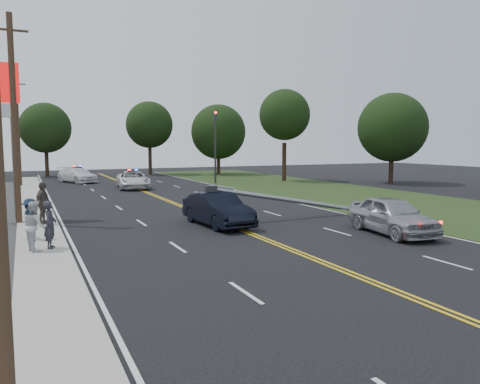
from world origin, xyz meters
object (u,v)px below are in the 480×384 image
emergency_b (77,175)px  bystander_d (43,203)px  fallen_streetlight (299,201)px  bystander_c (30,219)px  crashed_sedan (218,209)px  bystander_b (34,226)px  utility_pole_far (18,130)px  waiting_sedan (392,215)px  traffic_signal (215,140)px  utility_pole_mid (14,119)px  emergency_a (133,180)px  bystander_a (50,225)px

emergency_b → bystander_d: (-4.13, -25.47, 0.37)m
fallen_streetlight → bystander_c: size_ratio=5.67×
fallen_streetlight → crashed_sedan: size_ratio=1.94×
bystander_c → bystander_d: size_ratio=0.82×
bystander_c → bystander_b: bearing=172.0°
utility_pole_far → bystander_b: utility_pole_far is taller
emergency_b → bystander_b: 31.66m
waiting_sedan → traffic_signal: bearing=92.5°
bystander_b → utility_pole_mid: bearing=-10.4°
utility_pole_mid → bystander_c: size_ratio=6.06×
utility_pole_far → traffic_signal: bearing=-12.9°
emergency_a → bystander_d: 18.56m
emergency_b → bystander_a: bearing=-120.2°
emergency_b → emergency_a: bearing=-89.4°
emergency_a → traffic_signal: bearing=20.5°
waiting_sedan → emergency_a: size_ratio=0.88×
traffic_signal → emergency_a: 9.50m
utility_pole_far → bystander_b: 29.12m
utility_pole_mid → emergency_a: utility_pole_mid is taller
waiting_sedan → emergency_a: bearing=111.3°
bystander_c → bystander_d: bearing=-20.0°
utility_pole_far → waiting_sedan: 34.96m
utility_pole_far → waiting_sedan: size_ratio=2.08×
emergency_b → bystander_b: size_ratio=2.96×
crashed_sedan → waiting_sedan: waiting_sedan is taller
crashed_sedan → bystander_d: bystander_d is taller
utility_pole_far → fallen_streetlight: bearing=-62.8°
emergency_a → fallen_streetlight: bearing=-70.9°
crashed_sedan → emergency_a: size_ratio=0.88×
bystander_b → fallen_streetlight: bearing=-92.6°
fallen_streetlight → emergency_a: bearing=102.7°
waiting_sedan → emergency_a: 25.89m
traffic_signal → emergency_a: (-8.59, -2.17, -3.44)m
utility_pole_mid → bystander_c: (0.46, -4.62, -4.14)m
bystander_d → waiting_sedan: bearing=-92.5°
fallen_streetlight → bystander_d: 12.70m
traffic_signal → utility_pole_far: bearing=167.1°
crashed_sedan → utility_pole_far: bearing=103.5°
crashed_sedan → waiting_sedan: 7.98m
fallen_streetlight → utility_pole_far: bearing=117.2°
bystander_a → bystander_d: bystander_d is taller
utility_pole_mid → bystander_b: 7.97m
traffic_signal → utility_pole_far: size_ratio=0.70×
emergency_a → bystander_d: bearing=-108.7°
waiting_sedan → bystander_d: bystander_d is taller
bystander_d → bystander_b: bearing=-155.8°
utility_pole_far → bystander_b: bearing=-88.9°
utility_pole_far → crashed_sedan: bearing=-71.7°
traffic_signal → bystander_b: size_ratio=3.97×
bystander_d → emergency_a: bearing=3.9°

